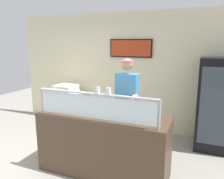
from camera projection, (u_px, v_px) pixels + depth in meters
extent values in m
plane|color=gray|center=(118.00, 153.00, 4.15)|extent=(12.00, 12.00, 0.00)
cube|color=beige|center=(140.00, 73.00, 5.09)|extent=(6.40, 0.08, 2.70)
cube|color=black|center=(131.00, 48.00, 5.00)|extent=(0.98, 0.04, 0.40)
cube|color=#B23819|center=(130.00, 48.00, 4.98)|extent=(0.93, 0.01, 0.35)
cube|color=#4C3828|center=(103.00, 144.00, 3.45)|extent=(2.00, 0.67, 0.95)
cylinder|color=#B2B5BC|center=(42.00, 101.00, 3.40)|extent=(0.02, 0.02, 0.40)
cylinder|color=#B2B5BC|center=(160.00, 115.00, 2.72)|extent=(0.02, 0.02, 0.40)
cube|color=silver|center=(94.00, 107.00, 3.06)|extent=(1.74, 0.01, 0.32)
cube|color=#B2B5BC|center=(94.00, 94.00, 3.02)|extent=(1.80, 0.06, 0.02)
cylinder|color=#9EA0A8|center=(109.00, 114.00, 3.41)|extent=(0.42, 0.42, 0.01)
cylinder|color=tan|center=(109.00, 113.00, 3.40)|extent=(0.40, 0.40, 0.02)
cylinder|color=gold|center=(109.00, 112.00, 3.40)|extent=(0.34, 0.34, 0.01)
cube|color=#ADAFB7|center=(106.00, 112.00, 3.40)|extent=(0.09, 0.28, 0.01)
cylinder|color=white|center=(98.00, 91.00, 2.99)|extent=(0.06, 0.06, 0.07)
cylinder|color=white|center=(98.00, 92.00, 2.99)|extent=(0.05, 0.05, 0.05)
cylinder|color=silver|center=(98.00, 88.00, 2.98)|extent=(0.06, 0.06, 0.02)
cylinder|color=white|center=(109.00, 92.00, 2.93)|extent=(0.06, 0.06, 0.07)
cylinder|color=red|center=(109.00, 93.00, 2.93)|extent=(0.05, 0.05, 0.05)
cylinder|color=silver|center=(109.00, 88.00, 2.92)|extent=(0.06, 0.06, 0.02)
cylinder|color=#23232D|center=(121.00, 129.00, 4.08)|extent=(0.13, 0.13, 0.95)
cylinder|color=#23232D|center=(132.00, 130.00, 4.00)|extent=(0.13, 0.13, 0.95)
cube|color=#4C9EE5|center=(127.00, 89.00, 3.89)|extent=(0.38, 0.21, 0.55)
sphere|color=tan|center=(127.00, 64.00, 3.80)|extent=(0.21, 0.21, 0.21)
cylinder|color=pink|center=(127.00, 61.00, 3.79)|extent=(0.21, 0.21, 0.04)
cylinder|color=tan|center=(133.00, 98.00, 3.64)|extent=(0.08, 0.34, 0.08)
cube|color=black|center=(216.00, 105.00, 4.17)|extent=(0.69, 0.61, 1.76)
cube|color=#38424C|center=(217.00, 107.00, 3.88)|extent=(0.59, 0.02, 1.41)
cylinder|color=blue|center=(205.00, 102.00, 4.05)|extent=(0.06, 0.06, 0.20)
cylinder|color=red|center=(211.00, 102.00, 4.01)|extent=(0.06, 0.06, 0.20)
cylinder|color=green|center=(217.00, 103.00, 3.97)|extent=(0.06, 0.06, 0.20)
cylinder|color=red|center=(224.00, 104.00, 3.93)|extent=(0.06, 0.06, 0.20)
cube|color=#B7BABF|center=(67.00, 109.00, 5.48)|extent=(0.70, 0.55, 0.84)
cube|color=silver|center=(66.00, 91.00, 5.39)|extent=(0.50, 0.50, 0.04)
cube|color=silver|center=(66.00, 90.00, 5.38)|extent=(0.49, 0.49, 0.04)
cube|color=silver|center=(66.00, 88.00, 5.37)|extent=(0.50, 0.50, 0.04)
cube|color=silver|center=(66.00, 86.00, 5.37)|extent=(0.49, 0.49, 0.04)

